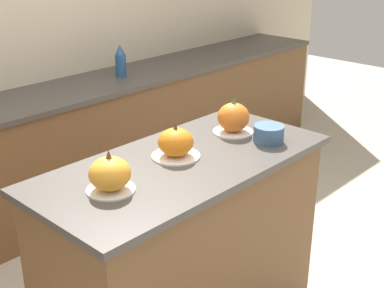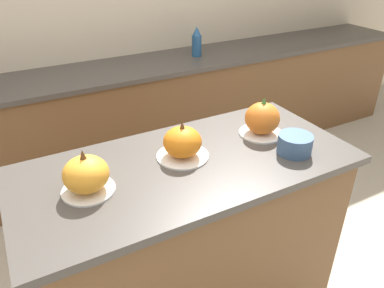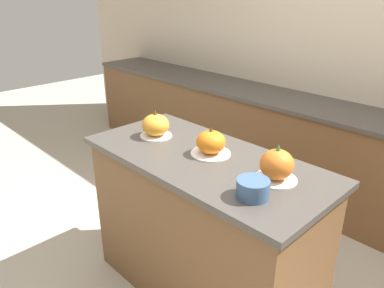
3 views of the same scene
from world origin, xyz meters
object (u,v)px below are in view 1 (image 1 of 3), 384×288
(pumpkin_cake_left, at_px, (110,175))
(mixing_bowl, at_px, (269,134))
(pumpkin_cake_right, at_px, (233,118))
(pumpkin_cake_center, at_px, (175,144))
(bottle_tall, at_px, (120,61))

(pumpkin_cake_left, relative_size, mixing_bowl, 1.33)
(pumpkin_cake_left, xyz_separation_m, pumpkin_cake_right, (0.84, 0.06, 0.01))
(pumpkin_cake_center, height_order, pumpkin_cake_right, pumpkin_cake_right)
(bottle_tall, relative_size, mixing_bowl, 1.60)
(pumpkin_cake_left, relative_size, pumpkin_cake_right, 0.95)
(pumpkin_cake_center, relative_size, bottle_tall, 0.94)
(pumpkin_cake_right, xyz_separation_m, bottle_tall, (0.45, 1.44, -0.02))
(pumpkin_cake_left, distance_m, bottle_tall, 1.98)
(pumpkin_cake_left, distance_m, pumpkin_cake_right, 0.85)
(pumpkin_cake_center, relative_size, pumpkin_cake_right, 1.08)
(mixing_bowl, bearing_deg, pumpkin_cake_left, 170.06)
(pumpkin_cake_left, bearing_deg, bottle_tall, 49.19)
(pumpkin_cake_left, xyz_separation_m, bottle_tall, (1.30, 1.50, -0.01))
(pumpkin_cake_center, relative_size, mixing_bowl, 1.51)
(pumpkin_cake_center, distance_m, mixing_bowl, 0.49)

